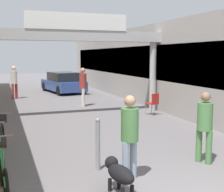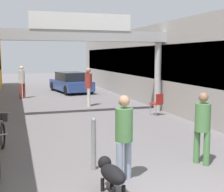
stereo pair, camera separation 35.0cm
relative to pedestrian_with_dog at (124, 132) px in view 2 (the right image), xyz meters
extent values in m
cube|color=#9E9993|center=(5.67, 9.12, 0.96)|extent=(3.00, 26.00, 3.82)
cube|color=black|center=(4.19, 9.12, 1.15)|extent=(0.04, 23.40, 1.53)
cylinder|color=#B2B2B2|center=(3.92, 6.75, 0.54)|extent=(0.28, 0.28, 2.97)
cube|color=#B2B2B2|center=(0.57, 6.75, 2.23)|extent=(7.40, 0.44, 0.42)
cube|color=white|center=(0.57, 6.55, 2.76)|extent=(3.96, 0.10, 0.64)
cylinder|color=#8C9EB2|center=(-0.10, -0.06, -0.56)|extent=(0.19, 0.19, 0.77)
cylinder|color=#8C9EB2|center=(0.10, 0.06, -0.56)|extent=(0.19, 0.19, 0.77)
cylinder|color=#4C7F47|center=(0.00, 0.00, 0.14)|extent=(0.46, 0.46, 0.64)
sphere|color=tan|center=(0.00, 0.00, 0.60)|extent=(0.30, 0.30, 0.22)
cylinder|color=#4C7F47|center=(2.00, 0.22, -0.57)|extent=(0.19, 0.19, 0.75)
cylinder|color=#4C7F47|center=(1.89, 0.43, -0.57)|extent=(0.19, 0.19, 0.75)
cylinder|color=#4C7F47|center=(1.94, 0.32, 0.11)|extent=(0.46, 0.46, 0.62)
sphere|color=#8C664C|center=(1.94, 0.32, 0.56)|extent=(0.29, 0.29, 0.21)
cylinder|color=silver|center=(1.38, 9.07, -0.52)|extent=(0.16, 0.16, 0.85)
cylinder|color=silver|center=(1.35, 8.83, -0.52)|extent=(0.16, 0.16, 0.85)
cylinder|color=#99332D|center=(1.36, 8.95, 0.26)|extent=(0.38, 0.38, 0.71)
sphere|color=tan|center=(1.36, 8.95, 0.76)|extent=(0.27, 0.27, 0.24)
cylinder|color=#99332D|center=(-1.71, 12.66, -0.52)|extent=(0.20, 0.20, 0.85)
cylinder|color=#99332D|center=(-1.51, 12.80, -0.52)|extent=(0.20, 0.20, 0.85)
cylinder|color=silver|center=(-1.61, 12.73, 0.26)|extent=(0.47, 0.47, 0.71)
sphere|color=beige|center=(-1.61, 12.73, 0.76)|extent=(0.34, 0.34, 0.24)
ellipsoid|color=black|center=(-0.40, -0.57, -0.57)|extent=(0.43, 0.76, 0.29)
sphere|color=black|center=(-0.46, -0.25, -0.47)|extent=(0.28, 0.28, 0.24)
sphere|color=white|center=(-0.44, -0.36, -0.59)|extent=(0.20, 0.20, 0.17)
cylinder|color=black|center=(-0.53, -0.38, -0.83)|extent=(0.08, 0.08, 0.23)
cylinder|color=black|center=(-0.35, -0.34, -0.83)|extent=(0.08, 0.08, 0.23)
cylinder|color=black|center=(-0.27, -0.77, -0.83)|extent=(0.08, 0.08, 0.23)
torus|color=black|center=(-2.32, 2.88, -0.61)|extent=(0.12, 0.67, 0.67)
cylinder|color=black|center=(-2.33, 2.82, -0.23)|extent=(0.04, 0.04, 0.46)
cylinder|color=gray|center=(-2.33, 2.82, 0.01)|extent=(0.46, 0.07, 0.03)
cube|color=#332D28|center=(-2.31, 3.02, -0.15)|extent=(0.26, 0.22, 0.20)
cylinder|color=gray|center=(-0.42, 0.70, -0.43)|extent=(0.10, 0.10, 1.04)
sphere|color=gray|center=(-0.42, 0.70, 0.12)|extent=(0.10, 0.10, 0.10)
cylinder|color=gray|center=(3.24, 5.98, -0.72)|extent=(0.04, 0.04, 0.45)
cylinder|color=gray|center=(3.56, 6.10, -0.72)|extent=(0.04, 0.04, 0.45)
cylinder|color=gray|center=(3.36, 5.67, -0.72)|extent=(0.04, 0.04, 0.45)
cylinder|color=gray|center=(3.68, 5.79, -0.72)|extent=(0.04, 0.04, 0.45)
cube|color=#B2231E|center=(3.46, 5.88, -0.48)|extent=(0.52, 0.52, 0.04)
cube|color=#B2231E|center=(3.52, 5.72, -0.26)|extent=(0.39, 0.18, 0.40)
cube|color=#2D478C|center=(1.53, 14.88, -0.47)|extent=(2.41, 4.24, 0.60)
cube|color=#1E2328|center=(1.55, 14.73, 0.11)|extent=(1.93, 2.44, 0.55)
cylinder|color=black|center=(0.50, 16.17, -0.65)|extent=(0.30, 0.63, 0.60)
cylinder|color=black|center=(2.06, 16.44, -0.65)|extent=(0.30, 0.63, 0.60)
cylinder|color=black|center=(0.99, 13.31, -0.65)|extent=(0.30, 0.63, 0.60)
cylinder|color=black|center=(2.56, 13.59, -0.65)|extent=(0.30, 0.63, 0.60)
camera|label=1|loc=(-2.27, -5.38, 1.46)|focal=50.00mm
camera|label=2|loc=(-1.94, -5.49, 1.46)|focal=50.00mm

